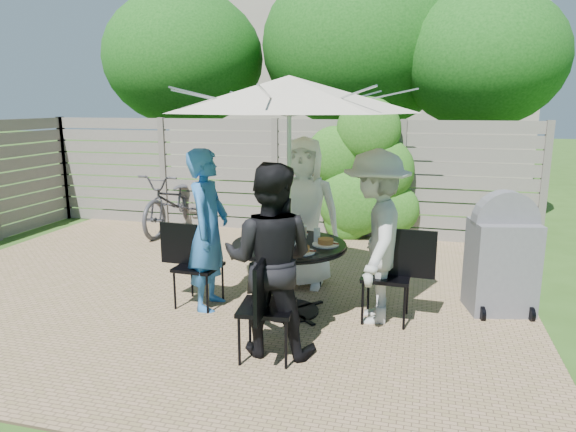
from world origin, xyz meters
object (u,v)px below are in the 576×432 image
(person_left, at_px, (208,230))
(bbq_grill, at_px, (502,258))
(chair_left, at_px, (198,282))
(person_right, at_px, (375,237))
(person_front, at_px, (270,260))
(chair_right, at_px, (387,294))
(chair_front, at_px, (267,328))
(bicycle, at_px, (174,202))
(syrup_jug, at_px, (284,234))
(plate_extra, at_px, (302,250))
(patio_table, at_px, (289,265))
(plate_left, at_px, (254,239))
(coffee_cup, at_px, (303,232))
(glass_front, at_px, (295,244))
(glass_right, at_px, (317,235))
(glass_left, at_px, (261,238))
(chair_back, at_px, (305,258))
(person_back, at_px, (303,213))
(plate_back, at_px, (296,232))
(plate_right, at_px, (326,243))
(umbrella, at_px, (289,94))
(plate_front, at_px, (282,251))

(person_left, distance_m, bbq_grill, 2.95)
(chair_left, xyz_separation_m, person_right, (1.79, 0.11, 0.57))
(person_front, relative_size, chair_right, 1.75)
(chair_front, bearing_deg, person_right, -43.01)
(bicycle, bearing_deg, syrup_jug, -45.53)
(bicycle, bearing_deg, plate_extra, -46.05)
(chair_right, relative_size, bbq_grill, 0.74)
(patio_table, height_order, person_left, person_left)
(plate_left, distance_m, coffee_cup, 0.51)
(patio_table, distance_m, chair_right, 0.99)
(glass_front, bearing_deg, glass_right, 70.66)
(patio_table, relative_size, person_right, 0.71)
(person_front, bearing_deg, bicycle, -56.83)
(bicycle, relative_size, bbq_grill, 1.52)
(chair_right, bearing_deg, glass_left, 10.39)
(person_left, bearing_deg, patio_table, -90.00)
(chair_back, distance_m, person_back, 0.59)
(plate_back, distance_m, glass_left, 0.53)
(chair_left, distance_m, bbq_grill, 3.08)
(plate_extra, height_order, glass_front, glass_front)
(chair_right, xyz_separation_m, person_right, (-0.14, -0.01, 0.55))
(person_right, bearing_deg, bbq_grill, 109.99)
(patio_table, bearing_deg, plate_right, 3.66)
(umbrella, height_order, chair_back, umbrella)
(umbrella, bearing_deg, chair_right, 3.57)
(patio_table, xyz_separation_m, person_back, (-0.05, 0.83, 0.35))
(glass_left, bearing_deg, chair_right, 8.49)
(chair_back, height_order, chair_front, chair_back)
(chair_left, distance_m, chair_front, 1.37)
(chair_front, xyz_separation_m, plate_left, (-0.42, 0.94, 0.49))
(patio_table, distance_m, umbrella, 1.64)
(person_back, relative_size, bicycle, 0.91)
(patio_table, distance_m, bicycle, 3.92)
(person_back, relative_size, plate_extra, 7.19)
(umbrella, bearing_deg, chair_left, -176.44)
(glass_front, bearing_deg, glass_left, 160.66)
(umbrella, height_order, person_front, umbrella)
(chair_left, bearing_deg, chair_front, -38.48)
(umbrella, xyz_separation_m, person_left, (-0.83, -0.05, -1.33))
(plate_left, bearing_deg, glass_left, -42.59)
(plate_extra, relative_size, bbq_grill, 0.19)
(umbrella, distance_m, plate_back, 1.44)
(chair_back, distance_m, plate_extra, 1.36)
(person_right, height_order, glass_right, person_right)
(person_front, xyz_separation_m, glass_front, (0.07, 0.58, -0.01))
(person_back, bearing_deg, plate_extra, -80.95)
(person_back, bearing_deg, umbrella, -90.00)
(plate_back, distance_m, bicycle, 3.66)
(chair_front, relative_size, plate_front, 3.48)
(umbrella, distance_m, plate_extra, 1.44)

